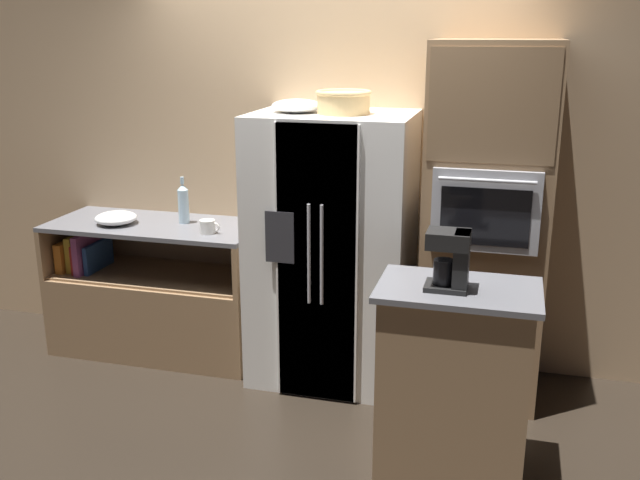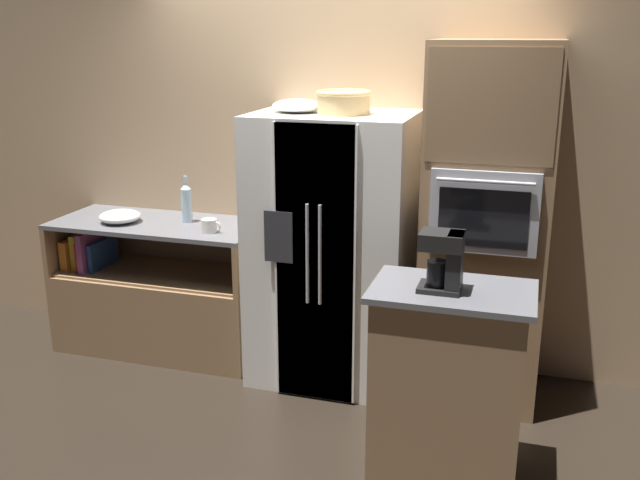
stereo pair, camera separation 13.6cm
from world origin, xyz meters
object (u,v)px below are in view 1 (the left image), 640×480
(refrigerator, at_px, (332,250))
(coffee_maker, at_px, (452,258))
(wall_oven, at_px, (486,225))
(mixing_bowl, at_px, (116,218))
(mug, at_px, (208,227))
(fruit_bowl, at_px, (297,106))
(wicker_basket, at_px, (344,101))
(bottle_tall, at_px, (183,203))

(refrigerator, xyz_separation_m, coffee_maker, (0.81, -0.92, 0.30))
(wall_oven, relative_size, mixing_bowl, 7.61)
(mug, distance_m, mixing_bowl, 0.69)
(fruit_bowl, bearing_deg, wicker_basket, -1.99)
(bottle_tall, bearing_deg, mixing_bowl, -161.65)
(coffee_maker, bearing_deg, fruit_bowl, 138.58)
(refrigerator, distance_m, bottle_tall, 1.09)
(bottle_tall, distance_m, mug, 0.34)
(mixing_bowl, bearing_deg, coffee_maker, -21.25)
(wicker_basket, distance_m, mug, 1.19)
(wicker_basket, xyz_separation_m, bottle_tall, (-1.13, 0.14, -0.72))
(fruit_bowl, bearing_deg, mixing_bowl, -179.41)
(mug, xyz_separation_m, mixing_bowl, (-0.69, 0.05, -0.00))
(wall_oven, relative_size, bottle_tall, 6.72)
(wall_oven, relative_size, coffee_maker, 7.46)
(mixing_bowl, bearing_deg, fruit_bowl, 0.59)
(mixing_bowl, bearing_deg, wall_oven, 1.67)
(wicker_basket, relative_size, bottle_tall, 1.03)
(wall_oven, distance_m, bottle_tall, 2.00)
(mug, relative_size, coffee_maker, 0.47)
(refrigerator, distance_m, coffee_maker, 1.27)
(fruit_bowl, relative_size, bottle_tall, 0.96)
(wall_oven, distance_m, wicker_basket, 1.12)
(fruit_bowl, xyz_separation_m, mixing_bowl, (-1.28, -0.01, -0.78))
(refrigerator, height_order, mug, refrigerator)
(refrigerator, bearing_deg, mug, -174.47)
(bottle_tall, xyz_separation_m, mug, (0.26, -0.20, -0.09))
(fruit_bowl, height_order, bottle_tall, fruit_bowl)
(refrigerator, bearing_deg, bottle_tall, 173.68)
(mug, distance_m, coffee_maker, 1.83)
(wall_oven, relative_size, wicker_basket, 6.50)
(wicker_basket, xyz_separation_m, coffee_maker, (0.74, -0.90, -0.62))
(fruit_bowl, relative_size, mug, 2.27)
(refrigerator, height_order, coffee_maker, refrigerator)
(mug, bearing_deg, coffee_maker, -27.62)
(refrigerator, height_order, bottle_tall, refrigerator)
(bottle_tall, bearing_deg, refrigerator, -6.32)
(fruit_bowl, distance_m, coffee_maker, 1.50)
(wicker_basket, xyz_separation_m, mug, (-0.87, -0.06, -0.81))
(wall_oven, distance_m, fruit_bowl, 1.33)
(bottle_tall, distance_m, mixing_bowl, 0.47)
(refrigerator, relative_size, mixing_bowl, 6.08)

